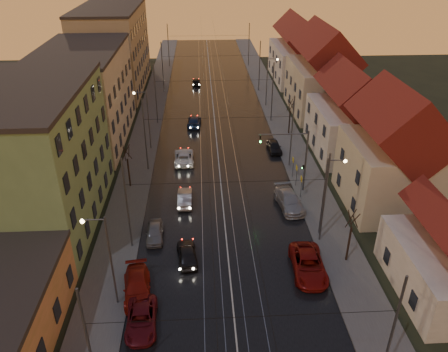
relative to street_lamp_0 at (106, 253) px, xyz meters
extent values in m
plane|color=black|center=(9.10, -2.00, -4.89)|extent=(160.00, 160.00, 0.00)
cube|color=black|center=(9.10, 38.00, -4.87)|extent=(16.00, 120.00, 0.04)
cube|color=#4C4C4C|center=(-0.90, 38.00, -4.81)|extent=(4.00, 120.00, 0.15)
cube|color=#4C4C4C|center=(19.10, 38.00, -4.81)|extent=(4.00, 120.00, 0.15)
cube|color=gray|center=(6.90, 38.00, -4.83)|extent=(0.06, 120.00, 0.03)
cube|color=gray|center=(8.33, 38.00, -4.83)|extent=(0.06, 120.00, 0.03)
cube|color=gray|center=(9.87, 38.00, -4.83)|extent=(0.06, 120.00, 0.03)
cube|color=gray|center=(11.30, 38.00, -4.83)|extent=(0.06, 120.00, 0.03)
cube|color=#648755|center=(-8.40, 12.00, 1.61)|extent=(10.00, 18.00, 13.00)
cube|color=tan|center=(-8.40, 32.00, 1.11)|extent=(10.00, 20.00, 12.00)
cube|color=#93835F|center=(-8.40, 56.00, 2.11)|extent=(10.00, 24.00, 14.00)
cube|color=#BEB292|center=(26.10, 13.00, -1.39)|extent=(8.50, 10.00, 7.00)
pyramid|color=maroon|center=(26.10, 13.00, 4.01)|extent=(8.67, 10.20, 3.80)
cube|color=beige|center=(26.10, 26.00, -1.89)|extent=(9.00, 12.00, 6.00)
pyramid|color=maroon|center=(26.10, 26.00, 2.71)|extent=(9.18, 12.24, 3.20)
cube|color=#BEB292|center=(26.10, 41.00, -1.14)|extent=(9.00, 14.00, 7.50)
pyramid|color=maroon|center=(26.10, 41.00, 4.61)|extent=(9.18, 14.28, 4.00)
cube|color=beige|center=(26.10, 59.00, -1.64)|extent=(9.00, 16.00, 6.50)
pyramid|color=maroon|center=(26.10, 59.00, 3.36)|extent=(9.18, 16.32, 3.50)
cylinder|color=#595B60|center=(0.50, -8.00, -0.39)|extent=(0.16, 0.16, 9.00)
cylinder|color=#595B60|center=(17.70, -8.00, -0.39)|extent=(0.16, 0.16, 9.00)
cylinder|color=#595B60|center=(0.50, 7.00, -0.39)|extent=(0.16, 0.16, 9.00)
cylinder|color=#595B60|center=(17.70, 7.00, -0.39)|extent=(0.16, 0.16, 9.00)
cylinder|color=#595B60|center=(0.50, 22.00, -0.39)|extent=(0.16, 0.16, 9.00)
cylinder|color=#595B60|center=(17.70, 22.00, -0.39)|extent=(0.16, 0.16, 9.00)
cylinder|color=#595B60|center=(0.50, 37.00, -0.39)|extent=(0.16, 0.16, 9.00)
cylinder|color=#595B60|center=(17.70, 37.00, -0.39)|extent=(0.16, 0.16, 9.00)
cylinder|color=#595B60|center=(0.50, 52.00, -0.39)|extent=(0.16, 0.16, 9.00)
cylinder|color=#595B60|center=(17.70, 52.00, -0.39)|extent=(0.16, 0.16, 9.00)
cylinder|color=#595B60|center=(0.50, 70.00, -0.39)|extent=(0.16, 0.16, 9.00)
cylinder|color=#595B60|center=(17.70, 70.00, -0.39)|extent=(0.16, 0.16, 9.00)
cylinder|color=#595B60|center=(0.30, 0.00, -0.89)|extent=(0.14, 0.14, 8.00)
cylinder|color=#595B60|center=(-0.50, 0.00, 2.91)|extent=(1.60, 0.10, 0.10)
sphere|color=#FFD88C|center=(-1.22, 0.00, 2.81)|extent=(0.32, 0.32, 0.32)
cylinder|color=#595B60|center=(17.90, 8.00, -0.89)|extent=(0.14, 0.14, 8.00)
cylinder|color=#595B60|center=(18.70, 8.00, 2.91)|extent=(1.60, 0.10, 0.10)
sphere|color=#FFD88C|center=(19.42, 8.00, 2.81)|extent=(0.32, 0.32, 0.32)
cylinder|color=#595B60|center=(0.30, 28.00, -0.89)|extent=(0.14, 0.14, 8.00)
cylinder|color=#595B60|center=(-0.50, 28.00, 2.91)|extent=(1.60, 0.10, 0.10)
sphere|color=#FFD88C|center=(-1.22, 28.00, 2.81)|extent=(0.32, 0.32, 0.32)
cylinder|color=#595B60|center=(17.90, 44.00, -0.89)|extent=(0.14, 0.14, 8.00)
cylinder|color=#595B60|center=(18.70, 44.00, 2.91)|extent=(1.60, 0.10, 0.10)
sphere|color=#FFD88C|center=(19.42, 44.00, 2.81)|extent=(0.32, 0.32, 0.32)
cylinder|color=#595B60|center=(18.10, 16.00, -1.29)|extent=(0.20, 0.20, 7.20)
cylinder|color=#595B60|center=(15.50, 16.00, 2.01)|extent=(5.20, 0.14, 0.14)
imported|color=black|center=(13.10, 16.00, 1.41)|extent=(0.15, 0.18, 0.90)
sphere|color=#19FF3F|center=(13.10, 15.88, 1.26)|extent=(0.20, 0.20, 0.20)
cylinder|color=black|center=(-1.10, 18.00, -3.14)|extent=(0.18, 0.18, 3.50)
cylinder|color=black|center=(-0.86, 18.09, -0.59)|extent=(0.37, 0.92, 1.61)
cylinder|color=black|center=(-1.18, 18.23, -0.59)|extent=(0.91, 0.40, 1.61)
cylinder|color=black|center=(-1.33, 17.91, -0.59)|extent=(0.37, 0.92, 1.61)
cylinder|color=black|center=(-0.97, 17.78, -0.59)|extent=(0.84, 0.54, 1.62)
cylinder|color=black|center=(19.30, 4.00, -3.14)|extent=(0.18, 0.18, 3.50)
cylinder|color=black|center=(19.54, 4.09, -0.59)|extent=(0.37, 0.92, 1.61)
cylinder|color=black|center=(19.22, 4.23, -0.59)|extent=(0.91, 0.40, 1.61)
cylinder|color=black|center=(19.07, 3.91, -0.59)|extent=(0.37, 0.92, 1.61)
cylinder|color=black|center=(19.43, 3.78, -0.59)|extent=(0.84, 0.54, 1.62)
cylinder|color=black|center=(19.50, 32.00, -3.14)|extent=(0.18, 0.18, 3.50)
cylinder|color=black|center=(19.74, 32.09, -0.59)|extent=(0.37, 0.92, 1.61)
cylinder|color=black|center=(19.42, 32.23, -0.59)|extent=(0.91, 0.40, 1.61)
cylinder|color=black|center=(19.27, 31.91, -0.59)|extent=(0.37, 0.92, 1.61)
cylinder|color=black|center=(19.63, 31.78, -0.59)|extent=(0.84, 0.54, 1.62)
imported|color=black|center=(5.54, 4.91, -4.19)|extent=(2.09, 4.24, 1.39)
imported|color=gray|center=(5.13, 14.20, -4.20)|extent=(1.48, 4.20, 1.38)
imported|color=silver|center=(4.79, 23.94, -4.18)|extent=(2.45, 5.13, 1.41)
imported|color=#192A4D|center=(6.00, 35.83, -4.20)|extent=(2.20, 4.85, 1.38)
imported|color=black|center=(6.29, 56.28, -4.25)|extent=(1.62, 3.79, 1.28)
imported|color=#5D0F18|center=(2.40, -2.29, -4.24)|extent=(2.38, 4.77, 1.30)
imported|color=maroon|center=(1.72, 0.96, -4.15)|extent=(2.72, 5.30, 1.47)
imported|color=gray|center=(2.47, 8.26, -4.23)|extent=(1.65, 3.86, 1.30)
imported|color=maroon|center=(15.65, 2.77, -4.09)|extent=(2.87, 5.81, 1.59)
imported|color=#A7A8AD|center=(15.95, 12.89, -4.11)|extent=(2.85, 5.60, 1.56)
imported|color=black|center=(16.51, 26.38, -4.21)|extent=(1.76, 4.05, 1.36)
camera|label=1|loc=(7.07, -25.09, 19.79)|focal=35.00mm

